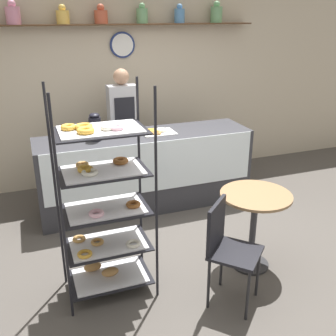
# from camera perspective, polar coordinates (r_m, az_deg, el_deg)

# --- Properties ---
(ground_plane) EXTENTS (14.00, 14.00, 0.00)m
(ground_plane) POSITION_cam_1_polar(r_m,az_deg,el_deg) (4.05, 2.14, -12.59)
(ground_plane) COLOR #4C4742
(back_wall) EXTENTS (10.00, 0.30, 2.70)m
(back_wall) POSITION_cam_1_polar(r_m,az_deg,el_deg) (5.56, -6.64, 12.14)
(back_wall) COLOR beige
(back_wall) RESTS_ON ground_plane
(display_counter) EXTENTS (2.58, 0.67, 0.93)m
(display_counter) POSITION_cam_1_polar(r_m,az_deg,el_deg) (4.84, -3.23, -0.35)
(display_counter) COLOR #333338
(display_counter) RESTS_ON ground_plane
(pastry_rack) EXTENTS (0.74, 0.48, 1.80)m
(pastry_rack) POSITION_cam_1_polar(r_m,az_deg,el_deg) (3.24, -9.26, -5.44)
(pastry_rack) COLOR black
(pastry_rack) RESTS_ON ground_plane
(person_worker) EXTENTS (0.36, 0.23, 1.64)m
(person_worker) POSITION_cam_1_polar(r_m,az_deg,el_deg) (5.12, -6.50, 5.92)
(person_worker) COLOR #282833
(person_worker) RESTS_ON ground_plane
(cafe_table) EXTENTS (0.65, 0.65, 0.76)m
(cafe_table) POSITION_cam_1_polar(r_m,az_deg,el_deg) (3.72, 12.43, -6.38)
(cafe_table) COLOR #262628
(cafe_table) RESTS_ON ground_plane
(cafe_chair) EXTENTS (0.54, 0.54, 0.89)m
(cafe_chair) POSITION_cam_1_polar(r_m,az_deg,el_deg) (3.26, 8.43, -10.67)
(cafe_chair) COLOR black
(cafe_chair) RESTS_ON ground_plane
(coffee_carafe) EXTENTS (0.14, 0.14, 0.31)m
(coffee_carafe) POSITION_cam_1_polar(r_m,az_deg,el_deg) (4.49, -10.54, 5.85)
(coffee_carafe) COLOR black
(coffee_carafe) RESTS_ON display_counter
(donut_tray_counter) EXTENTS (0.40, 0.30, 0.05)m
(donut_tray_counter) POSITION_cam_1_polar(r_m,az_deg,el_deg) (4.72, -1.68, 5.33)
(donut_tray_counter) COLOR white
(donut_tray_counter) RESTS_ON display_counter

